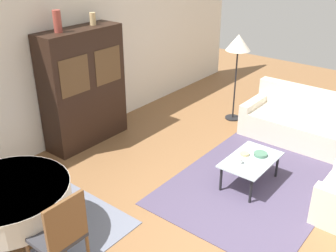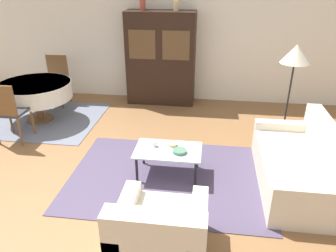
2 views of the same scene
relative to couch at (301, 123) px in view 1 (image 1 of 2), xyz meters
The scene contains 15 objects.
ground_plane 2.81m from the couch, 168.11° to the right, with size 14.00×14.00×0.00m, color brown.
wall_back 4.24m from the couch, 131.87° to the left, with size 10.00×0.06×2.70m.
area_rug 1.74m from the couch, behind, with size 2.71×1.96×0.01m.
dining_rug 4.74m from the couch, 160.96° to the left, with size 2.37×1.85×0.01m.
couch is the anchor object (origin of this frame).
coffee_table 1.74m from the couch, behind, with size 0.90×0.56×0.38m.
display_cabinet 3.63m from the couch, 129.21° to the left, with size 1.39×0.48×1.87m.
dining_table 4.66m from the couch, 161.02° to the left, with size 1.31×1.31×0.72m.
dining_chair_near 4.45m from the couch, behind, with size 0.44×0.44×1.01m.
floor_lamp 1.70m from the couch, 89.22° to the left, with size 0.44×0.44×1.59m.
cup 1.95m from the couch, behind, with size 0.07×0.07×0.07m.
bowl 1.58m from the couch, behind, with size 0.18×0.18×0.04m.
bowl_small 1.71m from the couch, behind, with size 0.13×0.13×0.03m.
vase_tall 4.18m from the couch, 133.26° to the left, with size 0.12×0.12×0.31m.
vase_short 3.78m from the couch, 125.19° to the left, with size 0.09×0.09×0.19m.
Camera 1 is at (-3.29, -1.38, 3.11)m, focal length 42.00 mm.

